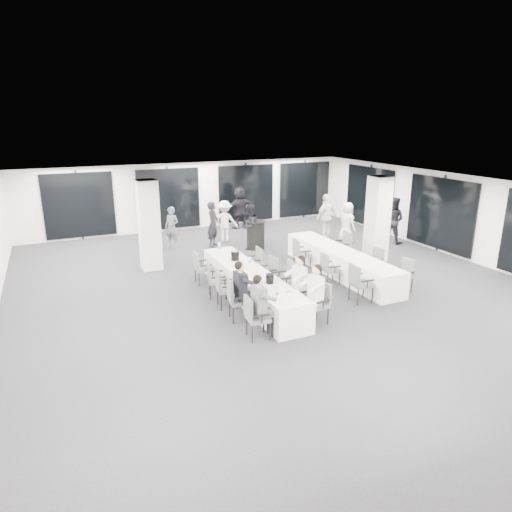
{
  "coord_description": "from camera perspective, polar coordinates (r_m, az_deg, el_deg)",
  "views": [
    {
      "loc": [
        -5.47,
        -10.66,
        4.58
      ],
      "look_at": [
        -0.72,
        -0.2,
        1.09
      ],
      "focal_mm": 32.0,
      "sensor_mm": 36.0,
      "label": 1
    }
  ],
  "objects": [
    {
      "name": "chair_side_right_near",
      "position": [
        13.16,
        18.1,
        -1.99
      ],
      "size": [
        0.51,
        0.55,
        0.9
      ],
      "rotation": [
        0.0,
        0.0,
        1.7
      ],
      "color": "#4A4C51",
      "rests_on": "floor"
    },
    {
      "name": "chair_main_right_second",
      "position": [
        11.21,
        5.87,
        -4.37
      ],
      "size": [
        0.52,
        0.57,
        0.93
      ],
      "rotation": [
        0.0,
        0.0,
        1.45
      ],
      "color": "#4A4C51",
      "rests_on": "floor"
    },
    {
      "name": "chair_main_left_far",
      "position": [
        13.09,
        -6.91,
        -1.22
      ],
      "size": [
        0.49,
        0.55,
        0.94
      ],
      "rotation": [
        0.0,
        0.0,
        -1.6
      ],
      "color": "#4A4C51",
      "rests_on": "floor"
    },
    {
      "name": "chair_main_left_mid",
      "position": [
        11.41,
        -4.05,
        -3.82
      ],
      "size": [
        0.55,
        0.59,
        0.97
      ],
      "rotation": [
        0.0,
        0.0,
        -1.71
      ],
      "color": "#4A4C51",
      "rests_on": "floor"
    },
    {
      "name": "chair_main_right_mid",
      "position": [
        11.92,
        3.76,
        -2.71
      ],
      "size": [
        0.58,
        0.62,
        1.03
      ],
      "rotation": [
        0.0,
        0.0,
        1.46
      ],
      "color": "#4A4C51",
      "rests_on": "floor"
    },
    {
      "name": "column_left",
      "position": [
        14.47,
        -13.22,
        3.75
      ],
      "size": [
        0.6,
        0.6,
        2.8
      ],
      "primitive_type": "cube",
      "color": "silver",
      "rests_on": "floor"
    },
    {
      "name": "chair_side_left_mid",
      "position": [
        13.1,
        9.02,
        -1.38
      ],
      "size": [
        0.49,
        0.54,
        0.91
      ],
      "rotation": [
        0.0,
        0.0,
        -1.64
      ],
      "color": "#4A4C51",
      "rests_on": "floor"
    },
    {
      "name": "seated_guest_a",
      "position": [
        9.77,
        0.71,
        -5.79
      ],
      "size": [
        0.5,
        0.38,
        1.44
      ],
      "rotation": [
        0.0,
        0.0,
        -1.57
      ],
      "color": "#525459",
      "rests_on": "floor"
    },
    {
      "name": "seated_guest_d",
      "position": [
        11.04,
        5.15,
        -3.13
      ],
      "size": [
        0.5,
        0.38,
        1.44
      ],
      "rotation": [
        0.0,
        0.0,
        1.57
      ],
      "color": "silver",
      "rests_on": "floor"
    },
    {
      "name": "standing_guest_g",
      "position": [
        16.91,
        -10.5,
        3.87
      ],
      "size": [
        0.79,
        0.79,
        1.7
      ],
      "primitive_type": "imported",
      "rotation": [
        0.0,
        0.0,
        -0.8
      ],
      "color": "#525459",
      "rests_on": "floor"
    },
    {
      "name": "plate_a",
      "position": [
        10.69,
        1.06,
        -4.05
      ],
      "size": [
        0.22,
        0.22,
        0.03
      ],
      "color": "white",
      "rests_on": "banquet_table_main"
    },
    {
      "name": "standing_guest_c",
      "position": [
        17.55,
        -3.93,
        4.71
      ],
      "size": [
        1.29,
        1.05,
        1.77
      ],
      "primitive_type": "imported",
      "rotation": [
        0.0,
        0.0,
        2.66
      ],
      "color": "silver",
      "rests_on": "floor"
    },
    {
      "name": "cocktail_table",
      "position": [
        16.54,
        -0.05,
        2.69
      ],
      "size": [
        0.74,
        0.74,
        1.02
      ],
      "color": "black",
      "rests_on": "floor"
    },
    {
      "name": "seated_guest_c",
      "position": [
        10.44,
        7.16,
        -4.4
      ],
      "size": [
        0.5,
        0.38,
        1.44
      ],
      "rotation": [
        0.0,
        0.0,
        1.57
      ],
      "color": "silver",
      "rests_on": "floor"
    },
    {
      "name": "standing_guest_a",
      "position": [
        16.82,
        -5.41,
        4.34
      ],
      "size": [
        0.86,
        0.89,
        1.89
      ],
      "primitive_type": "imported",
      "rotation": [
        0.0,
        0.0,
        0.9
      ],
      "color": "black",
      "rests_on": "floor"
    },
    {
      "name": "chair_main_right_far",
      "position": [
        13.58,
        -0.12,
        -0.56
      ],
      "size": [
        0.48,
        0.53,
        0.89
      ],
      "rotation": [
        0.0,
        0.0,
        1.5
      ],
      "color": "#4A4C51",
      "rests_on": "floor"
    },
    {
      "name": "chair_main_right_fourth",
      "position": [
        12.75,
        1.68,
        -1.78
      ],
      "size": [
        0.5,
        0.54,
        0.88
      ],
      "rotation": [
        0.0,
        0.0,
        1.71
      ],
      "color": "#4A4C51",
      "rests_on": "floor"
    },
    {
      "name": "room",
      "position": [
        13.76,
        3.83,
        3.43
      ],
      "size": [
        14.04,
        16.04,
        2.84
      ],
      "color": "#25252A",
      "rests_on": "ground"
    },
    {
      "name": "chair_main_left_second",
      "position": [
        10.7,
        -2.5,
        -5.24
      ],
      "size": [
        0.56,
        0.6,
        0.97
      ],
      "rotation": [
        0.0,
        0.0,
        -1.73
      ],
      "color": "#4A4C51",
      "rests_on": "floor"
    },
    {
      "name": "standing_guest_h",
      "position": [
        17.98,
        16.75,
        4.67
      ],
      "size": [
        0.99,
        1.12,
        1.99
      ],
      "primitive_type": "imported",
      "rotation": [
        0.0,
        0.0,
        2.11
      ],
      "color": "black",
      "rests_on": "floor"
    },
    {
      "name": "chair_main_right_near",
      "position": [
        10.63,
        7.85,
        -5.51
      ],
      "size": [
        0.56,
        0.6,
        0.98
      ],
      "rotation": [
        0.0,
        0.0,
        1.72
      ],
      "color": "#4A4C51",
      "rests_on": "floor"
    },
    {
      "name": "chair_side_left_far",
      "position": [
        14.41,
        5.51,
        0.52
      ],
      "size": [
        0.51,
        0.56,
        0.94
      ],
      "rotation": [
        0.0,
        0.0,
        -1.65
      ],
      "color": "#4A4C51",
      "rests_on": "floor"
    },
    {
      "name": "seated_guest_b",
      "position": [
        10.65,
        -1.66,
        -3.83
      ],
      "size": [
        0.5,
        0.38,
        1.44
      ],
      "rotation": [
        0.0,
        0.0,
        -1.57
      ],
      "color": "black",
      "rests_on": "floor"
    },
    {
      "name": "chair_side_left_near",
      "position": [
        11.99,
        12.71,
        -3.05
      ],
      "size": [
        0.55,
        0.6,
        1.01
      ],
      "rotation": [
        0.0,
        0.0,
        -1.66
      ],
      "color": "#4A4C51",
      "rests_on": "floor"
    },
    {
      "name": "standing_guest_f",
      "position": [
        19.64,
        -2.05,
        6.43
      ],
      "size": [
        1.98,
        1.1,
        2.03
      ],
      "primitive_type": "imported",
      "rotation": [
        0.0,
        0.0,
        3.35
      ],
      "color": "black",
      "rests_on": "floor"
    },
    {
      "name": "standing_guest_b",
      "position": [
        16.42,
        -0.81,
        4.06
      ],
      "size": [
        1.05,
        0.97,
        1.87
      ],
      "primitive_type": "imported",
      "rotation": [
        0.0,
        0.0,
        3.75
      ],
      "color": "black",
      "rests_on": "floor"
    },
    {
      "name": "water_bottle_b",
      "position": [
        12.42,
        -0.76,
        -0.57
      ],
      "size": [
        0.06,
        0.06,
        0.2
      ],
      "primitive_type": "cylinder",
      "color": "silver",
      "rests_on": "banquet_table_main"
    },
    {
      "name": "chair_side_right_far",
      "position": [
        15.33,
        10.8,
        1.4
      ],
      "size": [
        0.54,
        0.59,
        0.99
      ],
      "rotation": [
        0.0,
        0.0,
        1.47
      ],
      "color": "#4A4C51",
      "rests_on": "floor"
    },
    {
      "name": "chair_side_right_mid",
      "position": [
        14.07,
        14.64,
        -0.53
      ],
      "size": [
        0.49,
        0.53,
        0.88
      ],
      "rotation": [
        0.0,
        0.0,
        1.69
      ],
      "color": "#4A4C51",
      "rests_on": "floor"
    },
    {
      "name": "plate_c",
      "position": [
        11.58,
        -0.12,
        -2.36
      ],
      "size": [
        0.18,
        0.18,
        0.03
      ],
      "color": "white",
      "rests_on": "banquet_table_main"
    },
    {
      "name": "water_bottle_a",
      "position": [
        10.17,
        2.67,
        -4.57
      ],
      "size": [
        0.07,
        0.07,
        0.23
      ],
      "primitive_type": "cylinder",
      "color": "silver",
      "rests_on": "banquet_table_main"
    },
    {
      "name": "column_right",
      "position": [
        15.48,
        14.95,
        4.46
      ],
      "size": [
        0.6,
        0.6,
        2.8
      ],
      "primitive_type": "cube",
      "color": "silver",
      "rests_on": "floor"
    },
    {
      "name": "plate_b",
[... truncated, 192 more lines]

